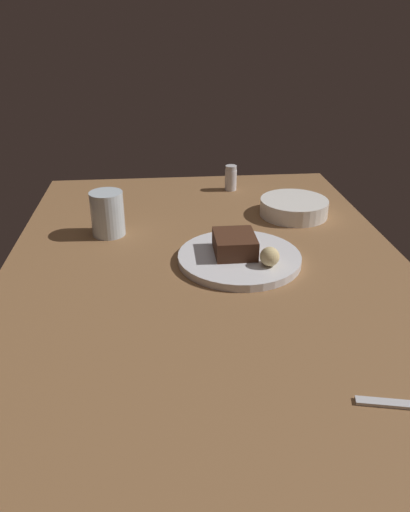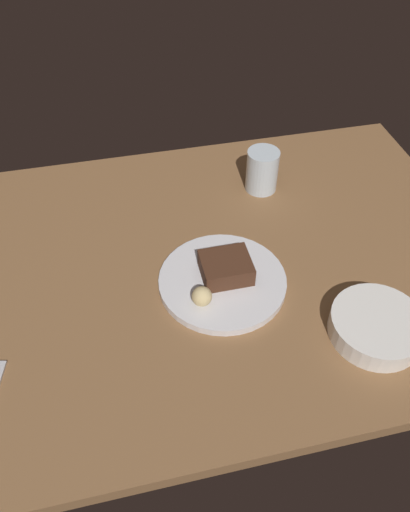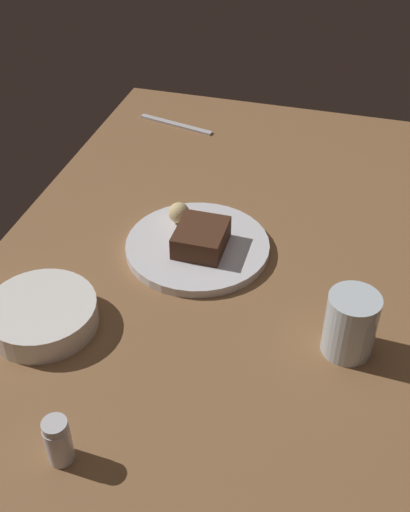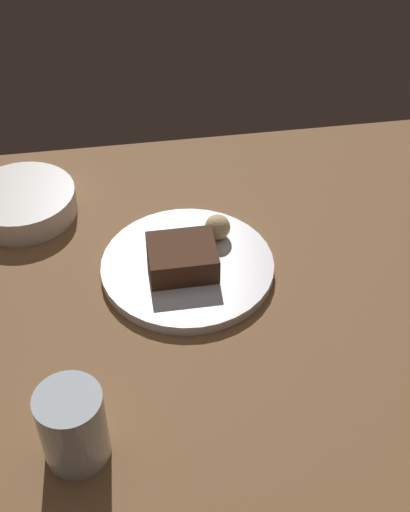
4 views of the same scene
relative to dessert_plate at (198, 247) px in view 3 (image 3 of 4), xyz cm
name	(u,v)px [view 3 (image 3 of 4)]	position (x,y,z in cm)	size (l,w,h in cm)	color
dining_table	(235,259)	(1.17, -6.66, -2.31)	(120.00, 84.00, 3.00)	brown
dessert_plate	(198,247)	(0.00, 0.00, 0.00)	(25.56, 25.56, 1.63)	silver
chocolate_cake_slice	(201,238)	(-0.88, -0.92, 2.86)	(9.76, 8.39, 4.09)	#472819
bread_roll	(179,213)	(5.35, 5.10, 2.76)	(3.90, 3.90, 3.90)	#DBC184
salt_shaker	(58,441)	(-45.46, 4.59, 2.73)	(3.39, 3.39, 7.20)	silver
water_glass	(350,324)	(-16.71, -28.06, 4.33)	(7.63, 7.63, 10.28)	silver
side_bowl	(42,314)	(-24.38, 17.79, 1.28)	(17.07, 17.07, 4.19)	white
butter_knife	(176,124)	(44.20, 18.35, -0.56)	(19.00, 1.40, 0.50)	silver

